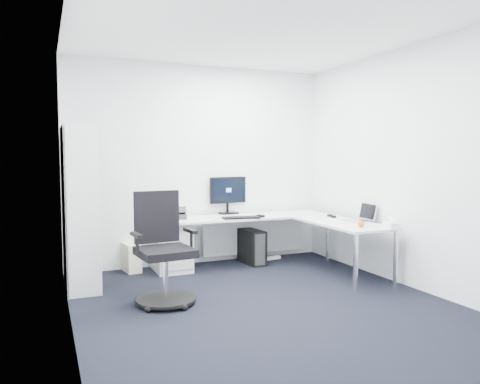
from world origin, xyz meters
name	(u,v)px	position (x,y,z in m)	size (l,w,h in m)	color
ground	(267,307)	(0.00, 0.00, 0.00)	(4.20, 4.20, 0.00)	black
ceiling	(269,25)	(0.00, 0.00, 2.70)	(4.20, 4.20, 0.00)	white
wall_back	(200,165)	(0.00, 2.10, 1.35)	(3.60, 0.02, 2.70)	white
wall_front	(438,179)	(0.00, -2.10, 1.35)	(3.60, 0.02, 2.70)	white
wall_left	(69,171)	(-1.80, 0.00, 1.35)	(0.02, 4.20, 2.70)	white
wall_right	(414,167)	(1.80, 0.00, 1.35)	(0.02, 4.20, 2.70)	white
l_desk	(258,244)	(0.55, 1.40, 0.33)	(2.28, 1.28, 0.67)	silver
drawer_pedestal	(172,245)	(-0.50, 1.78, 0.33)	(0.43, 0.54, 0.67)	silver
bookshelf	(80,208)	(-1.62, 1.45, 0.90)	(0.35, 0.90, 1.80)	silver
task_chair	(165,249)	(-0.90, 0.46, 0.56)	(0.63, 0.63, 1.12)	black
black_pc_tower	(252,247)	(0.62, 1.75, 0.23)	(0.21, 0.48, 0.46)	black
beige_pc_tower	(131,257)	(-0.99, 1.97, 0.18)	(0.17, 0.38, 0.36)	beige
power_strip	(268,258)	(0.93, 1.85, 0.02)	(0.39, 0.07, 0.04)	white
monitor	(228,195)	(0.39, 2.04, 0.93)	(0.56, 0.18, 0.53)	black
black_keyboard	(241,218)	(0.35, 1.50, 0.68)	(0.48, 0.17, 0.02)	black
mouse	(261,216)	(0.64, 1.52, 0.68)	(0.06, 0.10, 0.03)	black
desk_phone	(177,213)	(-0.43, 1.79, 0.74)	(0.22, 0.22, 0.15)	#2B2B2E
laptop	(354,212)	(1.54, 0.70, 0.78)	(0.33, 0.32, 0.23)	silver
white_keyboard	(335,221)	(1.32, 0.80, 0.67)	(0.11, 0.38, 0.01)	white
headphones	(332,215)	(1.52, 1.17, 0.69)	(0.12, 0.18, 0.05)	black
orange_fruit	(361,224)	(1.33, 0.29, 0.70)	(0.07, 0.07, 0.07)	#EF5915
tissue_box	(391,225)	(1.57, 0.08, 0.70)	(0.11, 0.20, 0.07)	white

